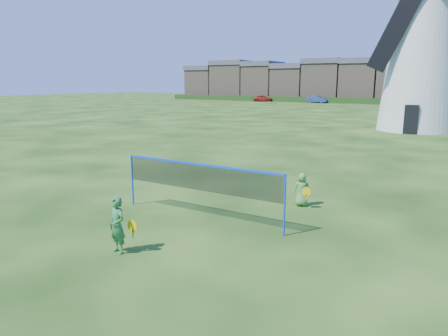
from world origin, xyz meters
name	(u,v)px	position (x,y,z in m)	size (l,w,h in m)	color
ground	(207,227)	(0.00, 0.00, 0.00)	(220.00, 220.00, 0.00)	black
windmill	(423,50)	(1.65, 26.69, 6.07)	(13.52, 5.77, 17.90)	white
badminton_net	(200,178)	(-0.56, 0.47, 1.14)	(5.05, 0.05, 1.55)	blue
player_girl	(117,226)	(-0.75, -2.39, 0.63)	(0.68, 0.39, 1.27)	#317B3A
player_boy	(302,190)	(1.40, 3.06, 0.51)	(0.64, 0.45, 1.02)	#4E9A4A
terraced_houses	(326,81)	(-20.21, 72.00, 3.95)	(64.13, 8.40, 8.33)	#8C755D
hedge	(306,100)	(-22.00, 66.00, 0.50)	(62.00, 0.80, 1.00)	#193814
car_left	(263,98)	(-30.62, 65.02, 0.63)	(1.49, 3.69, 1.26)	maroon
car_right	(317,99)	(-19.67, 65.61, 0.64)	(1.36, 3.91, 1.29)	navy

